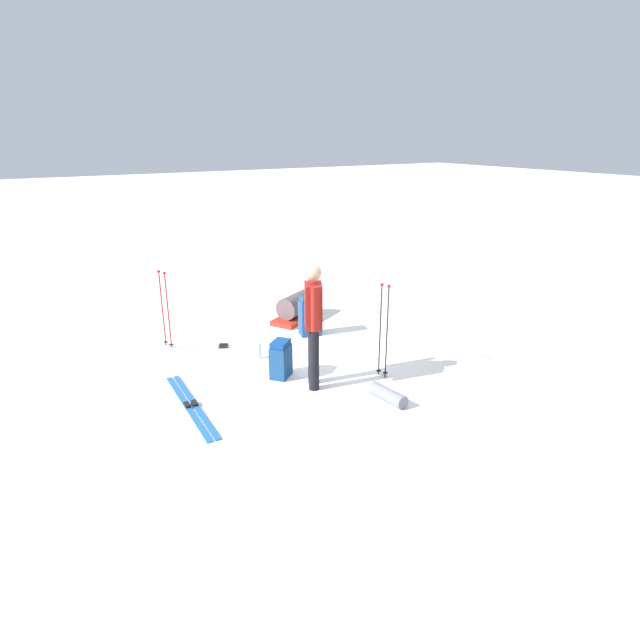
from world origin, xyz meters
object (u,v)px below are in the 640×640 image
(ski_poles_planted_near, at_px, (165,305))
(backpack_large_dark, at_px, (281,359))
(ski_pair_near, at_px, (224,347))
(backpack_bright, at_px, (310,316))
(ski_poles_planted_far, at_px, (384,326))
(thermos_bottle, at_px, (259,350))
(skier_standing, at_px, (313,320))
(gear_sled, at_px, (296,308))
(ski_pair_far, at_px, (191,405))
(sleeping_mat_rolled, at_px, (388,395))

(ski_poles_planted_near, bearing_deg, backpack_large_dark, 27.83)
(ski_pair_near, bearing_deg, backpack_bright, 82.03)
(ski_poles_planted_far, relative_size, thermos_bottle, 5.24)
(skier_standing, xyz_separation_m, gear_sled, (-2.55, 1.16, -0.73))
(ski_pair_near, height_order, backpack_large_dark, backpack_large_dark)
(ski_poles_planted_far, bearing_deg, skier_standing, -103.03)
(backpack_bright, relative_size, thermos_bottle, 2.64)
(backpack_bright, bearing_deg, backpack_large_dark, -44.11)
(ski_pair_far, relative_size, ski_poles_planted_near, 1.50)
(ski_poles_planted_near, bearing_deg, gear_sled, 92.53)
(ski_poles_planted_near, bearing_deg, thermos_bottle, 41.18)
(backpack_large_dark, bearing_deg, sleeping_mat_rolled, 30.70)
(backpack_bright, xyz_separation_m, sleeping_mat_rolled, (2.63, -0.38, -0.25))
(ski_poles_planted_near, xyz_separation_m, ski_poles_planted_far, (2.68, 2.27, 0.05))
(ski_pair_near, relative_size, gear_sled, 1.48)
(skier_standing, height_order, sleeping_mat_rolled, skier_standing)
(ski_poles_planted_far, height_order, gear_sled, ski_poles_planted_far)
(ski_pair_near, bearing_deg, thermos_bottle, 23.96)
(backpack_large_dark, distance_m, backpack_bright, 1.73)
(ski_pair_near, distance_m, thermos_bottle, 0.76)
(ski_pair_near, relative_size, ski_pair_far, 0.93)
(gear_sled, height_order, sleeping_mat_rolled, gear_sled)
(ski_pair_far, distance_m, backpack_bright, 2.97)
(ski_pair_near, height_order, ski_poles_planted_near, ski_poles_planted_near)
(backpack_large_dark, height_order, ski_poles_planted_far, ski_poles_planted_far)
(skier_standing, xyz_separation_m, thermos_bottle, (-1.25, -0.23, -0.82))
(ski_poles_planted_near, distance_m, sleeping_mat_rolled, 3.87)
(backpack_bright, relative_size, ski_poles_planted_far, 0.50)
(skier_standing, height_order, backpack_large_dark, skier_standing)
(ski_pair_far, bearing_deg, sleeping_mat_rolled, 61.50)
(ski_pair_near, xyz_separation_m, ski_pair_far, (1.63, -1.10, -0.00))
(ski_poles_planted_near, relative_size, ski_poles_planted_far, 0.93)
(ski_pair_near, relative_size, backpack_large_dark, 3.23)
(ski_pair_near, xyz_separation_m, backpack_bright, (0.21, 1.49, 0.32))
(ski_poles_planted_far, xyz_separation_m, gear_sled, (-2.78, 0.16, -0.53))
(skier_standing, distance_m, backpack_large_dark, 0.88)
(skier_standing, distance_m, ski_pair_far, 1.91)
(skier_standing, height_order, ski_poles_planted_near, skier_standing)
(skier_standing, xyz_separation_m, ski_pair_near, (-1.94, -0.53, -0.94))
(backpack_bright, height_order, ski_poles_planted_far, ski_poles_planted_far)
(backpack_large_dark, xyz_separation_m, ski_poles_planted_near, (-1.95, -1.03, 0.44))
(ski_pair_near, distance_m, ski_pair_far, 1.97)
(skier_standing, xyz_separation_m, backpack_large_dark, (-0.49, -0.24, -0.69))
(gear_sled, bearing_deg, backpack_large_dark, -34.21)
(backpack_bright, xyz_separation_m, gear_sled, (-0.82, 0.20, -0.11))
(backpack_large_dark, xyz_separation_m, gear_sled, (-2.06, 1.40, -0.04))
(ski_pair_far, height_order, ski_poles_planted_near, ski_poles_planted_near)
(backpack_large_dark, distance_m, thermos_bottle, 0.77)
(ski_poles_planted_far, bearing_deg, thermos_bottle, -140.42)
(ski_pair_near, bearing_deg, ski_pair_far, -33.88)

